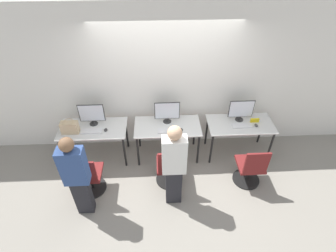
# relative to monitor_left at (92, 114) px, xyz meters

# --- Properties ---
(ground_plane) EXTENTS (20.00, 20.00, 0.00)m
(ground_plane) POSITION_rel_monitor_left_xyz_m (1.37, -0.45, -0.96)
(ground_plane) COLOR gray
(wall_back) EXTENTS (12.00, 0.05, 2.80)m
(wall_back) POSITION_rel_monitor_left_xyz_m (1.37, 0.31, 0.44)
(wall_back) COLOR silver
(wall_back) RESTS_ON ground_plane
(desk_left) EXTENTS (1.22, 0.64, 0.73)m
(desk_left) POSITION_rel_monitor_left_xyz_m (0.00, -0.13, -0.31)
(desk_left) COLOR silver
(desk_left) RESTS_ON ground_plane
(monitor_left) EXTENTS (0.46, 0.15, 0.43)m
(monitor_left) POSITION_rel_monitor_left_xyz_m (0.00, 0.00, 0.00)
(monitor_left) COLOR #2D2D2D
(monitor_left) RESTS_ON desk_left
(keyboard_left) EXTENTS (0.37, 0.13, 0.02)m
(keyboard_left) POSITION_rel_monitor_left_xyz_m (-0.00, -0.22, -0.22)
(keyboard_left) COLOR silver
(keyboard_left) RESTS_ON desk_left
(mouse_left) EXTENTS (0.06, 0.09, 0.03)m
(mouse_left) POSITION_rel_monitor_left_xyz_m (0.25, -0.21, -0.21)
(mouse_left) COLOR #333333
(mouse_left) RESTS_ON desk_left
(office_chair_left) EXTENTS (0.48, 0.48, 0.87)m
(office_chair_left) POSITION_rel_monitor_left_xyz_m (0.01, -0.97, -0.61)
(office_chair_left) COLOR black
(office_chair_left) RESTS_ON ground_plane
(person_left) EXTENTS (0.36, 0.20, 1.55)m
(person_left) POSITION_rel_monitor_left_xyz_m (-0.01, -1.33, -0.12)
(person_left) COLOR #232328
(person_left) RESTS_ON ground_plane
(desk_center) EXTENTS (1.22, 0.64, 0.73)m
(desk_center) POSITION_rel_monitor_left_xyz_m (1.37, -0.13, -0.31)
(desk_center) COLOR silver
(desk_center) RESTS_ON ground_plane
(monitor_center) EXTENTS (0.46, 0.15, 0.43)m
(monitor_center) POSITION_rel_monitor_left_xyz_m (1.37, 0.00, 0.00)
(monitor_center) COLOR #2D2D2D
(monitor_center) RESTS_ON desk_center
(keyboard_center) EXTENTS (0.37, 0.13, 0.02)m
(keyboard_center) POSITION_rel_monitor_left_xyz_m (1.37, -0.28, -0.22)
(keyboard_center) COLOR silver
(keyboard_center) RESTS_ON desk_center
(mouse_center) EXTENTS (0.06, 0.09, 0.03)m
(mouse_center) POSITION_rel_monitor_left_xyz_m (1.61, -0.27, -0.21)
(mouse_center) COLOR #333333
(mouse_center) RESTS_ON desk_center
(office_chair_center) EXTENTS (0.48, 0.48, 0.87)m
(office_chair_center) POSITION_rel_monitor_left_xyz_m (1.37, -0.84, -0.61)
(office_chair_center) COLOR black
(office_chair_center) RESTS_ON ground_plane
(person_center) EXTENTS (0.36, 0.21, 1.59)m
(person_center) POSITION_rel_monitor_left_xyz_m (1.42, -1.21, -0.10)
(person_center) COLOR #232328
(person_center) RESTS_ON ground_plane
(desk_right) EXTENTS (1.22, 0.64, 0.73)m
(desk_right) POSITION_rel_monitor_left_xyz_m (2.74, -0.13, -0.31)
(desk_right) COLOR silver
(desk_right) RESTS_ON ground_plane
(monitor_right) EXTENTS (0.46, 0.15, 0.43)m
(monitor_right) POSITION_rel_monitor_left_xyz_m (2.74, -0.01, 0.00)
(monitor_right) COLOR #2D2D2D
(monitor_right) RESTS_ON desk_right
(keyboard_right) EXTENTS (0.37, 0.13, 0.02)m
(keyboard_right) POSITION_rel_monitor_left_xyz_m (2.74, -0.20, -0.22)
(keyboard_right) COLOR silver
(keyboard_right) RESTS_ON desk_right
(mouse_right) EXTENTS (0.06, 0.09, 0.03)m
(mouse_right) POSITION_rel_monitor_left_xyz_m (3.01, -0.21, -0.21)
(mouse_right) COLOR #333333
(mouse_right) RESTS_ON desk_right
(office_chair_right) EXTENTS (0.48, 0.48, 0.87)m
(office_chair_right) POSITION_rel_monitor_left_xyz_m (2.77, -0.91, -0.61)
(office_chair_right) COLOR black
(office_chair_right) RESTS_ON ground_plane
(handbag) EXTENTS (0.30, 0.18, 0.25)m
(handbag) POSITION_rel_monitor_left_xyz_m (-0.37, -0.22, -0.11)
(handbag) COLOR tan
(handbag) RESTS_ON desk_left
(placard_right) EXTENTS (0.16, 0.03, 0.08)m
(placard_right) POSITION_rel_monitor_left_xyz_m (3.01, -0.10, -0.19)
(placard_right) COLOR yellow
(placard_right) RESTS_ON desk_right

